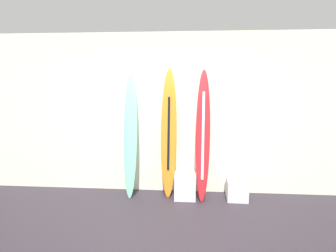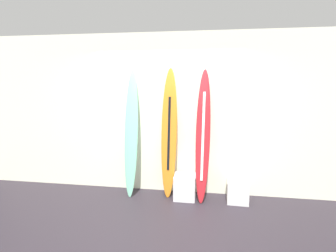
% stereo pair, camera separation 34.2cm
% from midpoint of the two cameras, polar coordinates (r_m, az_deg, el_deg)
% --- Properties ---
extents(ground, '(8.00, 8.00, 0.04)m').
position_cam_midpoint_polar(ground, '(3.91, -4.38, -21.04)').
color(ground, '#29232A').
extents(wall_back, '(7.20, 0.20, 2.80)m').
position_cam_midpoint_polar(wall_back, '(4.69, -2.26, 2.57)').
color(wall_back, white).
rests_on(wall_back, ground).
extents(surfboard_seafoam, '(0.25, 0.38, 2.17)m').
position_cam_midpoint_polar(surfboard_seafoam, '(4.54, -10.31, -2.11)').
color(surfboard_seafoam, '#7DD0AD').
rests_on(surfboard_seafoam, ground).
extents(surfboard_sunset, '(0.28, 0.33, 2.21)m').
position_cam_midpoint_polar(surfboard_sunset, '(4.47, -2.03, -1.86)').
color(surfboard_sunset, orange).
rests_on(surfboard_sunset, ground).
extents(surfboard_crimson, '(0.26, 0.48, 2.18)m').
position_cam_midpoint_polar(surfboard_crimson, '(4.37, 5.38, -2.27)').
color(surfboard_crimson, red).
rests_on(surfboard_crimson, ground).
extents(display_block_left, '(0.36, 0.36, 0.41)m').
position_cam_midpoint_polar(display_block_left, '(4.61, 1.54, -12.95)').
color(display_block_left, white).
rests_on(display_block_left, ground).
extents(display_block_center, '(0.35, 0.35, 0.35)m').
position_cam_midpoint_polar(display_block_center, '(4.67, 12.67, -13.29)').
color(display_block_center, silver).
rests_on(display_block_center, ground).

